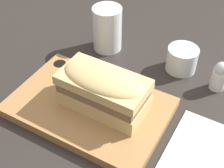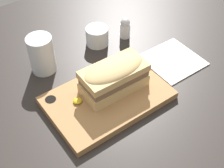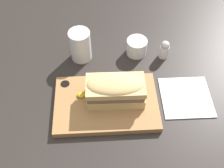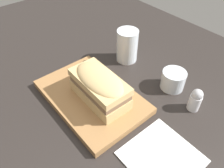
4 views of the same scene
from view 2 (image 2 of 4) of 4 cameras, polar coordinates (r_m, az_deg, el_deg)
dining_table at (r=92.84cm, az=-0.66°, el=-1.16°), size 178.80×123.58×2.00cm
serving_board at (r=87.96cm, az=-0.89°, el=-2.52°), size 33.51×22.07×2.28cm
sandwich at (r=85.44cm, az=0.26°, el=1.49°), size 18.51×9.70×9.14cm
mustard_dollop at (r=85.54cm, az=-6.34°, el=-3.07°), size 2.46×2.46×0.99cm
water_glass at (r=96.98cm, az=-12.67°, el=4.97°), size 7.72×7.72×11.97cm
wine_glass at (r=106.50cm, az=-2.72°, el=8.62°), size 7.64×7.64×6.15cm
napkin at (r=102.78cm, az=11.01°, el=4.30°), size 16.82×16.85×0.40cm
salt_shaker at (r=108.95cm, az=2.41°, el=10.24°), size 3.48×3.48×7.44cm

